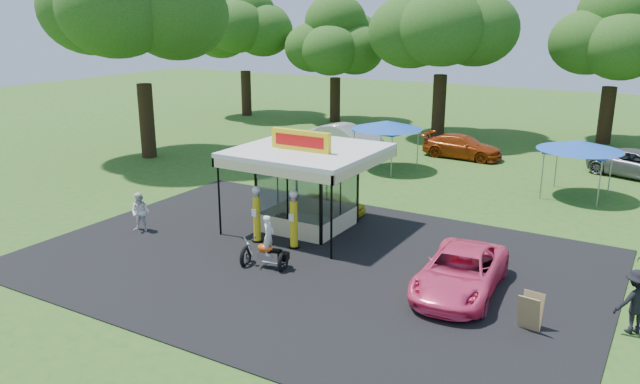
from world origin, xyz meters
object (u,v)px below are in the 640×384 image
(pink_sedan, at_px, (460,272))
(spectator_east_a, at_px, (636,302))
(gas_pump_right, at_px, (294,221))
(spectator_west, at_px, (140,212))
(bg_car_b, at_px, (462,147))
(gas_station_kiosk, at_px, (308,186))
(gas_pump_left, at_px, (257,216))
(tent_west, at_px, (387,125))
(tent_east, at_px, (580,146))
(bg_car_a, at_px, (345,138))
(kiosk_car, at_px, (334,203))
(motorcycle, at_px, (267,247))
(a_frame_sign, at_px, (530,312))

(pink_sedan, height_order, spectator_east_a, spectator_east_a)
(gas_pump_right, distance_m, spectator_west, 6.58)
(pink_sedan, xyz_separation_m, bg_car_b, (-6.06, 18.63, 0.01))
(gas_pump_right, bearing_deg, gas_station_kiosk, 108.88)
(gas_pump_left, distance_m, tent_west, 13.37)
(spectator_west, distance_m, tent_east, 20.32)
(gas_pump_left, xyz_separation_m, bg_car_a, (-5.00, 16.48, -0.25))
(kiosk_car, xyz_separation_m, tent_east, (8.73, 8.25, 2.03))
(pink_sedan, xyz_separation_m, tent_west, (-8.89, 13.65, 1.83))
(spectator_west, bearing_deg, spectator_east_a, -14.24)
(pink_sedan, bearing_deg, bg_car_a, 123.76)
(motorcycle, bearing_deg, a_frame_sign, -11.09)
(spectator_east_a, bearing_deg, gas_pump_right, -41.84)
(bg_car_a, xyz_separation_m, bg_car_b, (7.16, 1.78, -0.13))
(gas_station_kiosk, xyz_separation_m, spectator_east_a, (12.41, -2.85, -0.85))
(a_frame_sign, xyz_separation_m, pink_sedan, (-2.50, 1.40, 0.15))
(bg_car_a, bearing_deg, pink_sedan, -132.10)
(motorcycle, bearing_deg, pink_sedan, 1.51)
(motorcycle, bearing_deg, gas_pump_left, 121.93)
(a_frame_sign, height_order, tent_east, tent_east)
(motorcycle, xyz_separation_m, spectator_east_a, (11.40, 1.48, 0.15))
(gas_station_kiosk, bearing_deg, tent_west, 97.83)
(tent_west, bearing_deg, bg_car_a, 143.50)
(motorcycle, distance_m, bg_car_b, 20.16)
(gas_pump_left, xyz_separation_m, motorcycle, (1.82, -1.90, -0.30))
(gas_pump_left, bearing_deg, tent_east, 53.47)
(a_frame_sign, distance_m, bg_car_a, 24.09)
(gas_pump_right, height_order, bg_car_a, gas_pump_right)
(motorcycle, relative_size, pink_sedan, 0.40)
(gas_station_kiosk, distance_m, tent_east, 13.65)
(gas_pump_left, relative_size, spectator_east_a, 1.21)
(kiosk_car, distance_m, spectator_east_a, 13.40)
(spectator_west, height_order, tent_west, tent_west)
(gas_pump_left, xyz_separation_m, pink_sedan, (8.22, -0.37, -0.39))
(gas_pump_left, distance_m, gas_pump_right, 1.60)
(motorcycle, relative_size, kiosk_car, 0.72)
(spectator_west, bearing_deg, tent_west, 56.95)
(bg_car_b, bearing_deg, gas_pump_left, 175.97)
(bg_car_a, bearing_deg, gas_station_kiosk, -147.72)
(motorcycle, relative_size, bg_car_a, 0.40)
(a_frame_sign, xyz_separation_m, kiosk_car, (-9.90, 6.41, -0.07))
(gas_pump_left, xyz_separation_m, tent_west, (-0.67, 13.28, 1.44))
(gas_station_kiosk, relative_size, gas_pump_left, 2.38)
(kiosk_car, height_order, bg_car_a, bg_car_a)
(a_frame_sign, bearing_deg, spectator_west, -174.91)
(kiosk_car, height_order, bg_car_b, bg_car_b)
(spectator_east_a, height_order, tent_west, tent_west)
(kiosk_car, height_order, tent_east, tent_east)
(a_frame_sign, xyz_separation_m, bg_car_a, (-15.71, 18.25, 0.29))
(gas_pump_left, xyz_separation_m, tent_east, (9.55, 12.89, 1.43))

